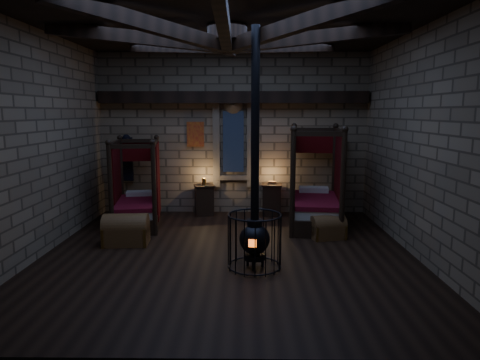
{
  "coord_description": "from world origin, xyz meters",
  "views": [
    {
      "loc": [
        0.33,
        -7.82,
        2.68
      ],
      "look_at": [
        0.22,
        0.6,
        1.34
      ],
      "focal_mm": 32.0,
      "sensor_mm": 36.0,
      "label": 1
    }
  ],
  "objects_px": {
    "trunk_left": "(126,231)",
    "trunk_right": "(328,228)",
    "bed_right": "(315,202)",
    "stove": "(255,235)",
    "bed_left": "(138,204)"
  },
  "relations": [
    {
      "from": "bed_right",
      "to": "stove",
      "type": "height_order",
      "value": "stove"
    },
    {
      "from": "trunk_right",
      "to": "bed_right",
      "type": "bearing_deg",
      "value": 82.57
    },
    {
      "from": "bed_left",
      "to": "trunk_right",
      "type": "bearing_deg",
      "value": -23.24
    },
    {
      "from": "trunk_right",
      "to": "bed_left",
      "type": "bearing_deg",
      "value": 152.41
    },
    {
      "from": "bed_right",
      "to": "stove",
      "type": "relative_size",
      "value": 0.57
    },
    {
      "from": "trunk_left",
      "to": "trunk_right",
      "type": "bearing_deg",
      "value": 2.65
    },
    {
      "from": "bed_right",
      "to": "stove",
      "type": "bearing_deg",
      "value": -110.64
    },
    {
      "from": "bed_right",
      "to": "trunk_left",
      "type": "relative_size",
      "value": 2.49
    },
    {
      "from": "bed_left",
      "to": "trunk_right",
      "type": "relative_size",
      "value": 2.6
    },
    {
      "from": "bed_right",
      "to": "trunk_left",
      "type": "distance_m",
      "value": 4.38
    },
    {
      "from": "trunk_left",
      "to": "bed_left",
      "type": "bearing_deg",
      "value": 91.71
    },
    {
      "from": "trunk_left",
      "to": "stove",
      "type": "relative_size",
      "value": 0.23
    },
    {
      "from": "trunk_right",
      "to": "stove",
      "type": "xyz_separation_m",
      "value": [
        -1.6,
        -1.78,
        0.37
      ]
    },
    {
      "from": "bed_left",
      "to": "stove",
      "type": "xyz_separation_m",
      "value": [
        2.75,
        -2.87,
        0.1
      ]
    },
    {
      "from": "trunk_left",
      "to": "trunk_right",
      "type": "xyz_separation_m",
      "value": [
        4.2,
        0.48,
        -0.06
      ]
    }
  ]
}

